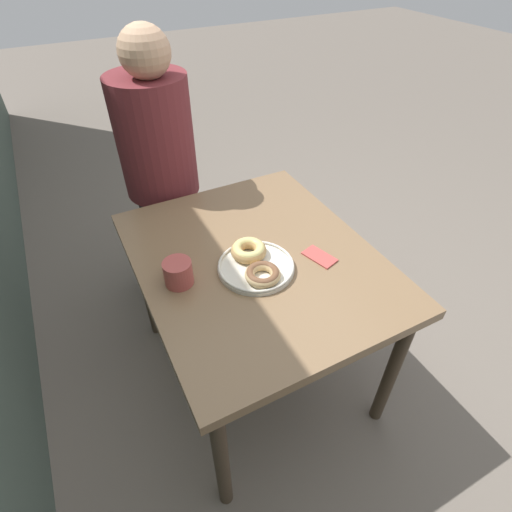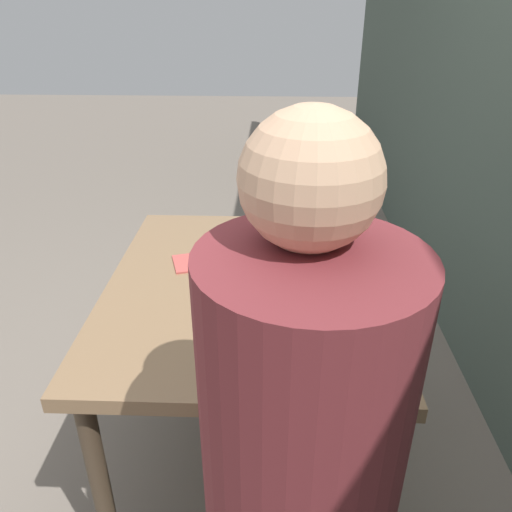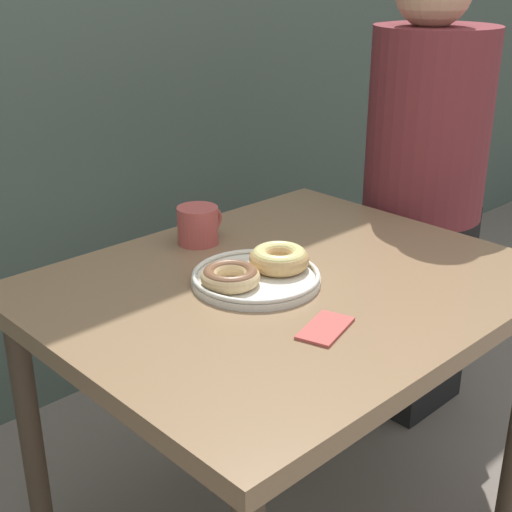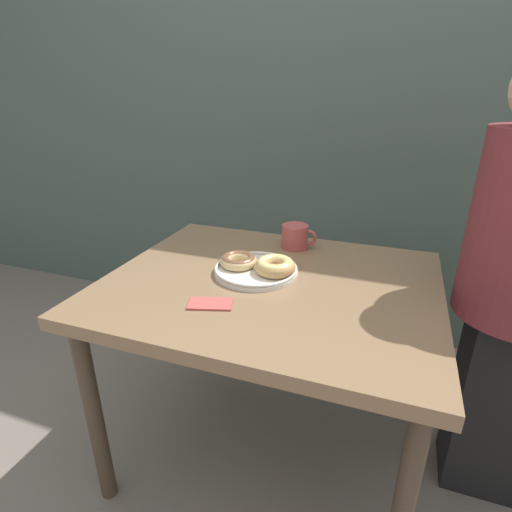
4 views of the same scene
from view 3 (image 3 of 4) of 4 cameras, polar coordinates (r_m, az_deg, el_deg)
dining_table at (r=1.52m, az=2.41°, el=-4.57°), size 1.00×0.82×0.70m
donut_plate at (r=1.46m, az=0.15°, el=-1.20°), size 0.27×0.27×0.06m
coffee_mug at (r=1.66m, az=-4.72°, el=2.50°), size 0.13×0.10×0.09m
person_figure at (r=2.08m, az=13.35°, el=5.40°), size 0.35×0.33×1.35m
napkin at (r=1.29m, az=5.56°, el=-5.77°), size 0.13×0.10×0.01m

